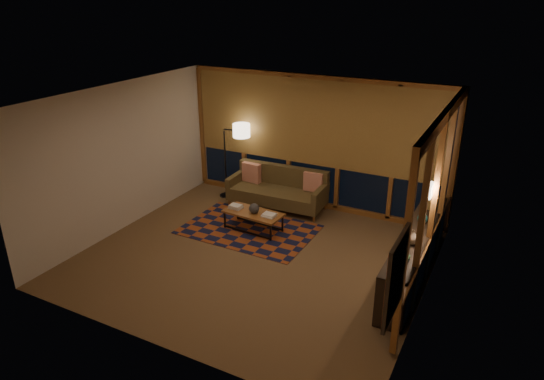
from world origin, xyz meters
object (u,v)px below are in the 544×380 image
at_px(bookshelf, 415,253).
at_px(sofa, 277,189).
at_px(coffee_table, 253,221).
at_px(floor_lamp, 225,160).

bearing_deg(bookshelf, sofa, 156.77).
distance_m(coffee_table, bookshelf, 3.01).
distance_m(floor_lamp, bookshelf, 4.57).
distance_m(coffee_table, floor_lamp, 1.88).
bearing_deg(floor_lamp, sofa, -15.53).
height_order(sofa, floor_lamp, floor_lamp).
bearing_deg(coffee_table, floor_lamp, 142.93).
height_order(sofa, bookshelf, sofa).
distance_m(sofa, floor_lamp, 1.33).
relative_size(coffee_table, floor_lamp, 0.67).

